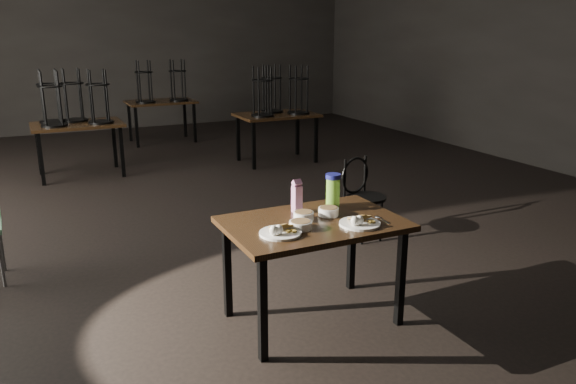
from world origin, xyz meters
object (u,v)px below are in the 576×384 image
water_bottle (333,190)px  juice_carton (297,197)px  main_table (313,232)px  bentwood_chair (362,191)px

water_bottle → juice_carton: bearing=-178.7°
main_table → water_bottle: bearing=38.9°
juice_carton → water_bottle: (0.30, 0.01, 0.01)m
juice_carton → bentwood_chair: (1.23, 1.03, -0.38)m
main_table → juice_carton: 0.29m
water_bottle → bentwood_chair: bearing=47.7°
juice_carton → bentwood_chair: bearing=40.0°
juice_carton → water_bottle: bearing=1.3°
water_bottle → bentwood_chair: size_ratio=0.31×
main_table → bentwood_chair: bearing=45.9°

